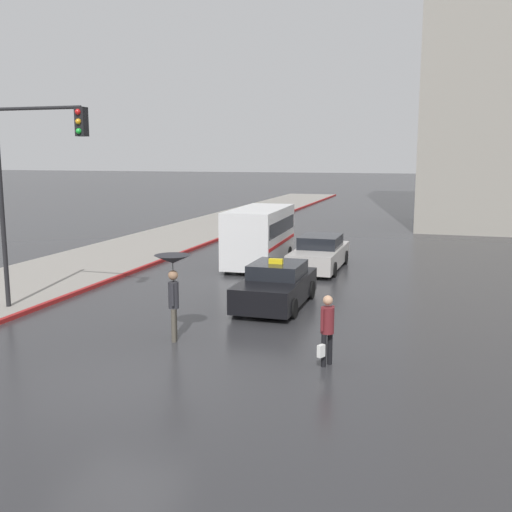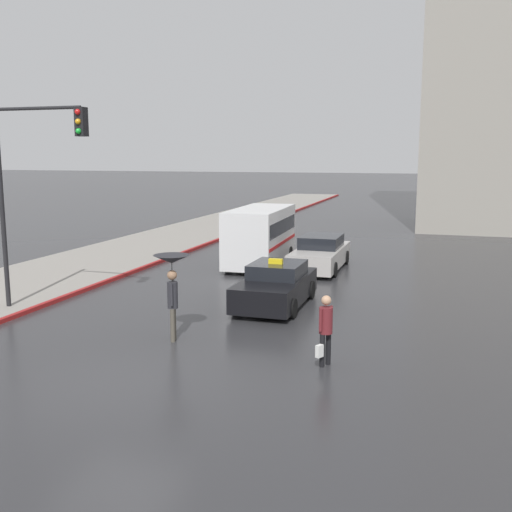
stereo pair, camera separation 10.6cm
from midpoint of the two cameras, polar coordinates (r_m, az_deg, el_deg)
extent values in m
plane|color=#2D2D30|center=(13.01, -13.24, -12.00)|extent=(300.00, 300.00, 0.00)
cube|color=black|center=(18.94, 1.74, -3.19)|extent=(1.80, 4.12, 0.75)
cube|color=black|center=(19.01, 1.91, -1.29)|extent=(1.58, 1.86, 0.44)
cylinder|color=black|center=(17.58, 3.32, -5.01)|extent=(0.20, 0.60, 0.60)
cylinder|color=black|center=(18.05, -1.97, -4.62)|extent=(0.20, 0.60, 0.60)
cylinder|color=black|center=(20.01, 5.07, -3.23)|extent=(0.20, 0.60, 0.60)
cylinder|color=black|center=(20.42, 0.36, -2.93)|extent=(0.20, 0.60, 0.60)
cube|color=yellow|center=(18.76, 1.75, -0.50)|extent=(0.44, 0.16, 0.16)
cube|color=#B7B2AD|center=(25.14, 5.92, -0.06)|extent=(1.80, 4.77, 0.74)
cube|color=black|center=(25.27, 6.05, 1.41)|extent=(1.58, 2.15, 0.50)
cylinder|color=black|center=(23.60, 7.25, -1.30)|extent=(0.20, 0.60, 0.60)
cylinder|color=black|center=(23.94, 3.22, -1.08)|extent=(0.20, 0.60, 0.60)
cylinder|color=black|center=(26.47, 8.35, -0.14)|extent=(0.20, 0.60, 0.60)
cylinder|color=black|center=(26.78, 4.74, 0.04)|extent=(0.20, 0.60, 0.60)
cube|color=silver|center=(25.81, 0.23, 2.01)|extent=(2.22, 5.35, 2.32)
cube|color=black|center=(25.75, 0.24, 2.92)|extent=(2.22, 4.93, 0.60)
cube|color=red|center=(25.84, 0.23, 1.39)|extent=(2.24, 5.14, 0.14)
cylinder|color=black|center=(24.23, 1.48, -0.91)|extent=(0.23, 0.64, 0.63)
cylinder|color=black|center=(24.72, -2.81, -0.70)|extent=(0.23, 0.64, 0.63)
cylinder|color=black|center=(27.27, 2.99, 0.27)|extent=(0.23, 0.64, 0.63)
cylinder|color=black|center=(27.71, -0.86, 0.43)|extent=(0.23, 0.64, 0.63)
cylinder|color=#4C473D|center=(15.51, -8.04, -6.59)|extent=(0.15, 0.15, 0.87)
cylinder|color=#4C473D|center=(15.72, -7.93, -6.36)|extent=(0.15, 0.15, 0.87)
cylinder|color=#28282D|center=(15.42, -8.06, -3.71)|extent=(0.33, 0.33, 0.68)
sphere|color=#997051|center=(15.31, -8.10, -1.82)|extent=(0.25, 0.25, 0.25)
cylinder|color=#28282D|center=(15.24, -8.15, -3.67)|extent=(0.09, 0.09, 0.58)
cylinder|color=#28282D|center=(15.58, -7.97, -3.38)|extent=(0.09, 0.09, 0.58)
cone|color=#232328|center=(15.24, -8.14, -0.30)|extent=(0.93, 0.93, 0.21)
cylinder|color=black|center=(15.30, -8.11, -1.57)|extent=(0.02, 0.02, 0.69)
cube|color=white|center=(15.85, -8.05, -6.07)|extent=(0.15, 0.20, 0.28)
cylinder|color=black|center=(13.90, 6.82, -8.71)|extent=(0.16, 0.16, 0.76)
cylinder|color=black|center=(13.74, 6.25, -8.93)|extent=(0.16, 0.16, 0.76)
cylinder|color=maroon|center=(13.62, 6.60, -6.10)|extent=(0.41, 0.41, 0.60)
sphere|color=tan|center=(13.50, 6.63, -4.21)|extent=(0.22, 0.22, 0.22)
cylinder|color=maroon|center=(13.76, 7.10, -5.75)|extent=(0.09, 0.09, 0.51)
cylinder|color=maroon|center=(13.46, 6.09, -6.08)|extent=(0.09, 0.09, 0.51)
cube|color=white|center=(13.58, 5.99, -8.98)|extent=(0.17, 0.21, 0.28)
cylinder|color=black|center=(19.55, -23.20, 4.25)|extent=(0.14, 0.14, 6.35)
cylinder|color=black|center=(18.63, -20.31, 13.06)|extent=(2.88, 0.10, 0.10)
cube|color=black|center=(17.78, -16.45, 12.16)|extent=(0.28, 0.28, 0.80)
sphere|color=red|center=(17.66, -16.78, 13.01)|extent=(0.16, 0.16, 0.16)
sphere|color=orange|center=(17.65, -16.74, 12.17)|extent=(0.16, 0.16, 0.16)
sphere|color=green|center=(17.64, -16.70, 11.33)|extent=(0.16, 0.16, 0.16)
camera|label=1|loc=(0.05, -90.15, -0.03)|focal=42.00mm
camera|label=2|loc=(0.05, 89.85, 0.03)|focal=42.00mm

